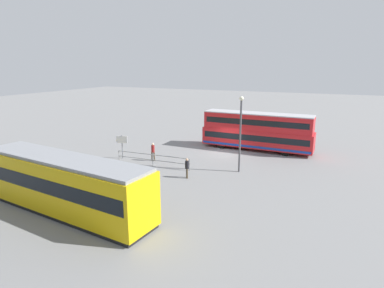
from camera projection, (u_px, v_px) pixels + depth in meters
ground_plane at (224, 153)px, 33.70m from camera, size 160.00×160.00×0.00m
double_decker_bus at (257, 131)px, 34.38m from camera, size 11.81×2.73×4.03m
tram_yellow at (65, 184)px, 19.81m from camera, size 12.89×4.06×3.56m
pedestrian_near_railing at (153, 151)px, 30.62m from camera, size 0.38×0.38×1.76m
pedestrian_crossing at (187, 167)px, 25.98m from camera, size 0.44×0.44×1.66m
pedestrian_railing at (153, 158)px, 29.19m from camera, size 7.37×0.36×1.08m
info_sign at (122, 142)px, 31.27m from camera, size 1.10×0.33×2.36m
street_lamp at (240, 128)px, 26.82m from camera, size 0.36×0.36×6.50m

